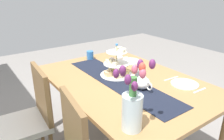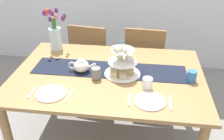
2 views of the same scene
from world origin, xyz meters
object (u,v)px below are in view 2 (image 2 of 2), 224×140
chair_right (144,59)px  mug_white_text (147,84)px  dinner_plate_left (51,93)px  knife_right (170,103)px  teapot (81,65)px  dinner_plate_right (150,101)px  chair_left (91,56)px  fork_right (129,100)px  fork_left (32,92)px  knife_left (70,95)px  mug_orange (192,76)px  mug_grey (96,73)px  dining_table (108,83)px  tiered_cake_stand (122,65)px  tulip_vase (55,34)px

chair_right → mug_white_text: 1.01m
dinner_plate_left → knife_right: (0.87, 0.00, -0.00)m
teapot → dinner_plate_right: (0.58, -0.35, -0.05)m
chair_left → teapot: size_ratio=3.82×
teapot → fork_right: (0.43, -0.35, -0.06)m
fork_left → knife_right: bearing=0.0°
chair_right → dinner_plate_left: chair_right is taller
knife_left → knife_right: same height
mug_orange → mug_white_text: bearing=-156.2°
dinner_plate_left → knife_right: size_ratio=1.35×
mug_grey → dinner_plate_right: bearing=-30.5°
teapot → mug_white_text: teapot is taller
dining_table → chair_left: 0.85m
chair_left → fork_right: bearing=-65.6°
teapot → fork_left: bearing=-129.8°
tiered_cake_stand → knife_left: size_ratio=1.79×
chair_right → dinner_plate_left: bearing=-121.1°
chair_right → mug_orange: (0.37, -0.82, 0.30)m
tulip_vase → knife_right: bearing=-35.4°
knife_right → fork_right: bearing=180.0°
tulip_vase → mug_white_text: (0.91, -0.60, -0.11)m
dining_table → knife_right: size_ratio=9.39×
chair_left → dinner_plate_left: 1.16m
tulip_vase → fork_right: bearing=-44.2°
dining_table → chair_left: bearing=111.8°
dining_table → tulip_vase: tulip_vase is taller
teapot → knife_right: 0.81m
knife_left → dinner_plate_left: bearing=180.0°
dining_table → fork_left: bearing=-146.0°
fork_left → fork_right: (0.73, 0.00, 0.00)m
dining_table → teapot: (-0.23, 0.00, 0.15)m
dinner_plate_right → mug_orange: 0.46m
teapot → dinner_plate_left: teapot is taller
tulip_vase → mug_grey: 0.72m
knife_left → fork_right: 0.44m
mug_white_text → dinner_plate_left: bearing=-167.2°
dining_table → teapot: size_ratio=6.69×
fork_left → fork_right: size_ratio=1.00×
teapot → knife_right: size_ratio=1.40×
fork_left → dining_table: bearing=34.0°
teapot → knife_right: (0.72, -0.35, -0.06)m
dining_table → knife_left: bearing=-123.4°
mug_grey → fork_right: bearing=-41.5°
mug_white_text → tulip_vase: bearing=146.4°
chair_right → tiered_cake_stand: size_ratio=2.99×
tiered_cake_stand → dinner_plate_right: 0.43m
dinner_plate_left → mug_orange: size_ratio=2.42×
chair_left → tiered_cake_stand: size_ratio=2.99×
chair_left → fork_left: chair_left is taller
mug_white_text → chair_left: bearing=123.3°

